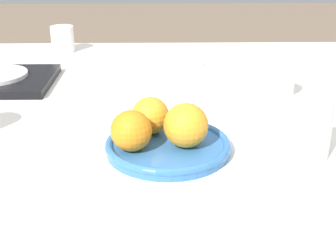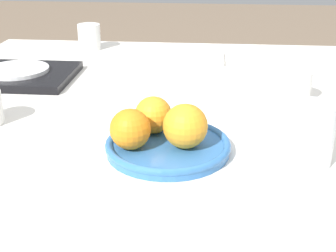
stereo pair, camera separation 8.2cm
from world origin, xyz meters
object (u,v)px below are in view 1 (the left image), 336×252
at_px(orange_0, 186,125).
at_px(cup_0, 278,82).
at_px(orange_2, 150,116).
at_px(water_glass, 311,128).
at_px(orange_1, 131,131).
at_px(cup_1, 63,39).
at_px(fruit_platter, 168,146).
at_px(napkin, 182,58).

distance_m(orange_0, cup_0, 0.38).
xyz_separation_m(orange_0, orange_2, (-0.06, 0.06, -0.00)).
xyz_separation_m(water_glass, cup_0, (0.02, 0.31, -0.02)).
bearing_deg(orange_1, cup_1, 109.11).
height_order(orange_2, cup_0, orange_2).
relative_size(fruit_platter, water_glass, 2.08).
relative_size(fruit_platter, orange_0, 2.87).
relative_size(water_glass, cup_1, 1.33).
bearing_deg(orange_1, napkin, 79.69).
height_order(fruit_platter, orange_2, orange_2).
xyz_separation_m(fruit_platter, water_glass, (0.25, -0.02, 0.04)).
bearing_deg(orange_0, orange_1, -171.80).
relative_size(orange_0, water_glass, 0.72).
distance_m(orange_2, cup_0, 0.38).
xyz_separation_m(orange_1, napkin, (0.12, 0.65, -0.05)).
bearing_deg(fruit_platter, cup_1, 113.99).
bearing_deg(cup_0, water_glass, -93.42).
relative_size(water_glass, cup_0, 1.38).
height_order(orange_1, cup_1, orange_1).
relative_size(orange_0, cup_0, 1.00).
height_order(cup_1, napkin, cup_1).
distance_m(fruit_platter, orange_1, 0.08).
distance_m(orange_1, napkin, 0.66).
relative_size(fruit_platter, orange_1, 3.15).
bearing_deg(napkin, orange_0, -92.10).
relative_size(orange_0, orange_1, 1.10).
bearing_deg(cup_1, water_glass, -52.71).
height_order(fruit_platter, orange_1, orange_1).
height_order(fruit_platter, orange_0, orange_0).
bearing_deg(orange_0, water_glass, -3.60).
bearing_deg(water_glass, orange_2, 165.63).
relative_size(orange_2, water_glass, 0.64).
relative_size(orange_0, cup_1, 0.96).
relative_size(orange_2, cup_1, 0.85).
bearing_deg(orange_1, fruit_platter, 19.48).
bearing_deg(cup_1, fruit_platter, -66.01).
xyz_separation_m(orange_1, cup_0, (0.33, 0.31, -0.02)).
relative_size(orange_1, cup_1, 0.88).
relative_size(cup_0, napkin, 0.56).
xyz_separation_m(orange_0, cup_0, (0.23, 0.30, -0.02)).
xyz_separation_m(orange_2, water_glass, (0.28, -0.07, 0.00)).
xyz_separation_m(fruit_platter, orange_1, (-0.06, -0.02, 0.04)).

